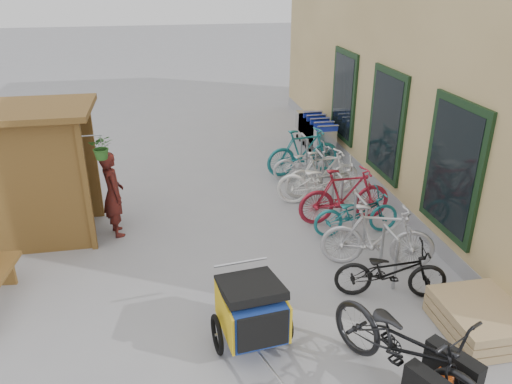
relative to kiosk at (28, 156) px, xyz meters
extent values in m
plane|color=gray|center=(3.28, -2.47, -1.55)|extent=(80.00, 80.00, 0.00)
cube|color=tan|center=(9.78, 2.03, 1.95)|extent=(6.00, 13.00, 7.00)
cube|color=gray|center=(6.86, 2.03, -1.40)|extent=(0.18, 13.00, 0.30)
cube|color=black|center=(6.75, -1.97, 0.05)|extent=(0.06, 1.50, 2.20)
cube|color=black|center=(6.72, -1.97, 0.05)|extent=(0.02, 1.25, 1.95)
cube|color=black|center=(6.75, 0.53, 0.05)|extent=(0.06, 1.50, 2.20)
cube|color=black|center=(6.72, 0.53, 0.05)|extent=(0.02, 1.25, 1.95)
cube|color=black|center=(6.75, 3.03, 0.05)|extent=(0.06, 1.50, 2.20)
cube|color=black|center=(6.72, 3.03, 0.05)|extent=(0.02, 1.25, 1.95)
cube|color=brown|center=(0.98, -0.62, -0.40)|extent=(0.09, 0.09, 2.30)
cube|color=brown|center=(0.98, 0.68, -0.40)|extent=(0.09, 0.09, 2.30)
cube|color=brown|center=(0.08, -0.59, -0.40)|extent=(1.80, 0.05, 2.30)
cube|color=brown|center=(0.08, 0.65, -0.40)|extent=(1.80, 0.05, 2.30)
cube|color=brown|center=(0.08, 0.03, 0.80)|extent=(2.15, 1.65, 0.10)
cube|color=brown|center=(-0.12, 0.03, -0.65)|extent=(1.30, 1.15, 0.04)
cube|color=brown|center=(-0.12, 0.03, -0.05)|extent=(1.30, 1.15, 0.04)
cylinder|color=#A5A8AD|center=(1.16, -0.62, 0.50)|extent=(0.36, 0.02, 0.02)
imported|color=#2C6222|center=(1.31, -0.62, 0.30)|extent=(0.38, 0.33, 0.42)
cylinder|color=#A5A8AD|center=(5.58, -2.72, -1.13)|extent=(0.05, 0.05, 0.84)
cylinder|color=#A5A8AD|center=(5.58, -2.22, -1.13)|extent=(0.05, 0.05, 0.84)
cylinder|color=#A5A8AD|center=(5.58, -2.47, -0.71)|extent=(0.05, 0.50, 0.05)
cylinder|color=#A5A8AD|center=(5.58, -1.52, -1.13)|extent=(0.05, 0.05, 0.84)
cylinder|color=#A5A8AD|center=(5.58, -1.02, -1.13)|extent=(0.05, 0.05, 0.84)
cylinder|color=#A5A8AD|center=(5.58, -1.27, -0.71)|extent=(0.05, 0.50, 0.05)
cylinder|color=#A5A8AD|center=(5.58, -0.32, -1.13)|extent=(0.05, 0.05, 0.84)
cylinder|color=#A5A8AD|center=(5.58, 0.18, -1.13)|extent=(0.05, 0.05, 0.84)
cylinder|color=#A5A8AD|center=(5.58, -0.07, -0.71)|extent=(0.05, 0.50, 0.05)
cylinder|color=#A5A8AD|center=(5.58, 0.88, -1.13)|extent=(0.05, 0.05, 0.84)
cylinder|color=#A5A8AD|center=(5.58, 1.38, -1.13)|extent=(0.05, 0.05, 0.84)
cylinder|color=#A5A8AD|center=(5.58, 1.13, -0.71)|extent=(0.05, 0.50, 0.05)
cylinder|color=#A5A8AD|center=(5.58, 2.08, -1.13)|extent=(0.05, 0.05, 0.84)
cylinder|color=#A5A8AD|center=(5.58, 2.58, -1.13)|extent=(0.05, 0.05, 0.84)
cylinder|color=#A5A8AD|center=(5.58, 2.33, -0.71)|extent=(0.05, 0.50, 0.05)
cube|color=tan|center=(6.28, -3.87, -1.48)|extent=(1.00, 1.20, 0.12)
cube|color=tan|center=(6.28, -3.87, -1.34)|extent=(1.00, 1.20, 0.12)
cube|color=tan|center=(6.28, -3.87, -1.20)|extent=(1.00, 1.20, 0.12)
cube|color=brown|center=(-0.32, -1.49, -1.33)|extent=(0.44, 0.11, 0.44)
cube|color=silver|center=(6.28, 3.12, -0.99)|extent=(0.51, 0.79, 0.49)
cube|color=#1829A1|center=(6.28, 2.72, -0.67)|extent=(0.51, 0.04, 0.17)
cylinder|color=silver|center=(6.28, 2.69, -0.60)|extent=(0.54, 0.03, 0.03)
cylinder|color=black|center=(6.07, 2.79, -1.50)|extent=(0.04, 0.11, 0.11)
cube|color=silver|center=(6.28, 3.45, -0.99)|extent=(0.51, 0.79, 0.49)
cube|color=#1829A1|center=(6.28, 3.04, -0.67)|extent=(0.51, 0.04, 0.17)
cylinder|color=silver|center=(6.28, 3.02, -0.60)|extent=(0.54, 0.03, 0.03)
cylinder|color=black|center=(6.07, 3.12, -1.50)|extent=(0.04, 0.11, 0.11)
cube|color=silver|center=(6.28, 3.77, -0.99)|extent=(0.51, 0.79, 0.49)
cube|color=#1829A1|center=(6.28, 3.37, -0.67)|extent=(0.51, 0.04, 0.17)
cylinder|color=silver|center=(6.28, 3.34, -0.60)|extent=(0.54, 0.03, 0.03)
cylinder|color=black|center=(6.07, 3.45, -1.50)|extent=(0.04, 0.11, 0.11)
cube|color=silver|center=(6.28, 4.10, -0.99)|extent=(0.51, 0.79, 0.49)
cube|color=#1829A1|center=(6.28, 3.70, -0.67)|extent=(0.51, 0.04, 0.17)
cylinder|color=silver|center=(6.28, 3.67, -0.60)|extent=(0.54, 0.03, 0.03)
cylinder|color=black|center=(6.07, 3.77, -1.50)|extent=(0.04, 0.11, 0.11)
cube|color=silver|center=(6.28, 4.43, -0.99)|extent=(0.51, 0.79, 0.49)
cube|color=#1829A1|center=(6.28, 4.02, -0.67)|extent=(0.51, 0.04, 0.17)
cylinder|color=silver|center=(6.28, 4.00, -0.60)|extent=(0.54, 0.03, 0.03)
cylinder|color=black|center=(6.07, 4.10, -1.50)|extent=(0.04, 0.11, 0.11)
cube|color=navy|center=(3.24, -3.50, -1.04)|extent=(0.78, 0.97, 0.53)
cube|color=gold|center=(2.88, -3.54, -1.04)|extent=(0.14, 0.89, 0.53)
cube|color=gold|center=(3.60, -3.46, -1.04)|extent=(0.14, 0.89, 0.53)
cube|color=black|center=(3.30, -3.97, -1.01)|extent=(0.63, 0.11, 0.48)
cube|color=black|center=(3.24, -3.45, -0.72)|extent=(0.84, 0.94, 0.26)
torus|color=black|center=(2.79, -3.56, -1.31)|extent=(0.12, 0.52, 0.52)
torus|color=black|center=(3.70, -3.45, -1.31)|extent=(0.12, 0.52, 0.52)
cylinder|color=#B7B7BC|center=(3.33, -4.26, -1.31)|extent=(0.12, 0.76, 0.03)
cylinder|color=#B7B7BC|center=(3.18, -3.01, -0.62)|extent=(0.72, 0.12, 0.03)
imported|color=black|center=(4.83, -4.55, -0.98)|extent=(1.62, 2.28, 1.14)
cube|color=black|center=(5.25, -4.85, -1.10)|extent=(0.44, 0.66, 0.45)
cube|color=#D34B13|center=(5.04, -5.00, -1.05)|extent=(0.19, 0.21, 0.12)
imported|color=maroon|center=(1.33, -0.13, -0.76)|extent=(0.54, 0.67, 1.59)
imported|color=black|center=(5.43, -2.87, -1.12)|extent=(1.73, 0.93, 0.86)
imported|color=#BABABF|center=(5.56, -2.07, -1.01)|extent=(1.89, 1.07, 1.09)
imported|color=#1F757D|center=(5.64, -0.95, -1.13)|extent=(1.61, 0.58, 0.84)
imported|color=maroon|center=(5.59, -0.45, -1.00)|extent=(1.84, 0.58, 1.10)
imported|color=white|center=(5.44, 0.36, -1.05)|extent=(2.03, 1.19, 1.01)
imported|color=white|center=(5.55, 0.79, -1.04)|extent=(1.75, 0.70, 1.02)
imported|color=#BABABF|center=(5.47, 1.71, -1.13)|extent=(1.61, 0.60, 0.84)
imported|color=#1F757D|center=(5.49, 2.09, -1.00)|extent=(1.89, 0.81, 1.10)
camera|label=1|loc=(2.34, -8.58, 2.92)|focal=35.00mm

